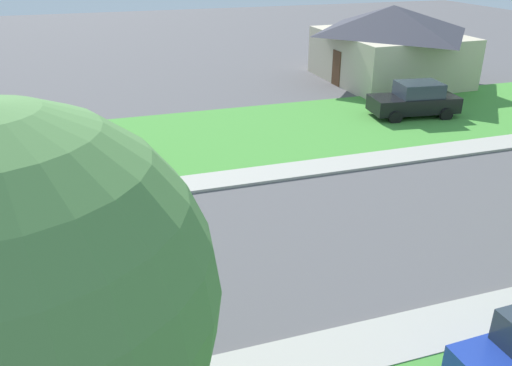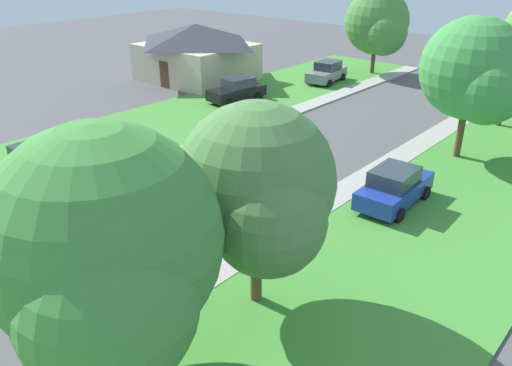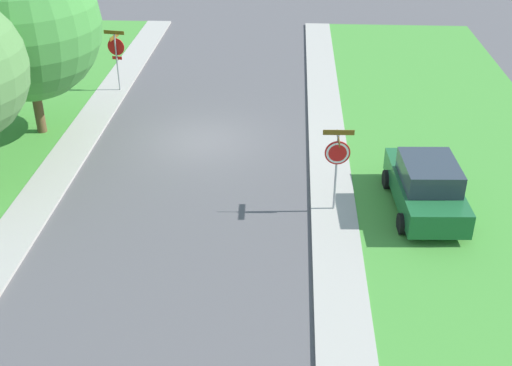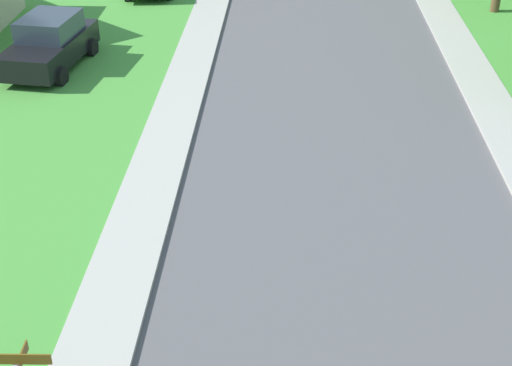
# 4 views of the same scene
# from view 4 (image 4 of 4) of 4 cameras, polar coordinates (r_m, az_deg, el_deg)

# --- Properties ---
(sidewalk_west) EXTENTS (1.40, 56.00, 0.10)m
(sidewalk_west) POSITION_cam_4_polar(r_m,az_deg,el_deg) (16.59, -9.14, -2.51)
(sidewalk_west) COLOR #ADA89E
(sidewalk_west) RESTS_ON ground
(car_black_near_corner) EXTENTS (2.44, 4.49, 1.76)m
(car_black_near_corner) POSITION_cam_4_polar(r_m,az_deg,el_deg) (25.08, -16.03, 10.60)
(car_black_near_corner) COLOR black
(car_black_near_corner) RESTS_ON ground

